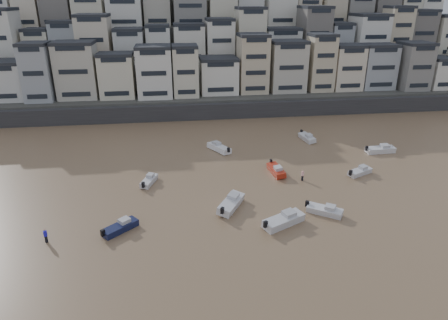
{
  "coord_description": "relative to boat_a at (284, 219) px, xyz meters",
  "views": [
    {
      "loc": [
        -0.42,
        -22.32,
        25.7
      ],
      "look_at": [
        6.79,
        30.0,
        4.0
      ],
      "focal_mm": 32.0,
      "sensor_mm": 36.0,
      "label": 1
    }
  ],
  "objects": [
    {
      "name": "person_pink",
      "position": [
        6.25,
        11.86,
        0.04
      ],
      "size": [
        0.44,
        0.44,
        1.74
      ],
      "primitive_type": null,
      "color": "#F3AEAC",
      "rests_on": "ground"
    },
    {
      "name": "boat_j",
      "position": [
        -19.47,
        1.34,
        -0.16
      ],
      "size": [
        4.74,
        4.44,
        1.34
      ],
      "primitive_type": null,
      "rotation": [
        0.0,
        0.0,
        0.72
      ],
      "color": "#141A3F",
      "rests_on": "ground"
    },
    {
      "name": "boat_f",
      "position": [
        -16.56,
        14.01,
        -0.21
      ],
      "size": [
        2.92,
        4.75,
        1.23
      ],
      "primitive_type": null,
      "rotation": [
        0.0,
        0.0,
        1.22
      ],
      "color": "silver",
      "rests_on": "ground"
    },
    {
      "name": "boat_a",
      "position": [
        0.0,
        0.0,
        0.0
      ],
      "size": [
        6.32,
        4.54,
        1.66
      ],
      "primitive_type": null,
      "rotation": [
        0.0,
        0.0,
        0.47
      ],
      "color": "silver",
      "rests_on": "ground"
    },
    {
      "name": "boat_b",
      "position": [
        5.89,
        1.81,
        -0.16
      ],
      "size": [
        4.89,
        4.15,
        1.33
      ],
      "primitive_type": null,
      "rotation": [
        0.0,
        0.0,
        -0.63
      ],
      "color": "silver",
      "rests_on": "ground"
    },
    {
      "name": "harbor_wall",
      "position": [
        -2.43,
        46.89,
        0.92
      ],
      "size": [
        140.0,
        3.0,
        3.5
      ],
      "primitive_type": "cube",
      "color": "#38383A",
      "rests_on": "ground"
    },
    {
      "name": "boat_i",
      "position": [
        12.87,
        29.23,
        -0.13
      ],
      "size": [
        2.38,
        5.34,
        1.41
      ],
      "primitive_type": null,
      "rotation": [
        0.0,
        0.0,
        -1.43
      ],
      "color": "silver",
      "rests_on": "ground"
    },
    {
      "name": "boat_h",
      "position": [
        -4.59,
        26.03,
        -0.04
      ],
      "size": [
        4.48,
        5.93,
        1.57
      ],
      "primitive_type": null,
      "rotation": [
        0.0,
        0.0,
        2.09
      ],
      "color": "white",
      "rests_on": "ground"
    },
    {
      "name": "boat_e",
      "position": [
        3.01,
        14.92,
        -0.1
      ],
      "size": [
        2.22,
        5.45,
        1.45
      ],
      "primitive_type": null,
      "rotation": [
        0.0,
        0.0,
        -1.48
      ],
      "color": "#A92614",
      "rests_on": "ground"
    },
    {
      "name": "boat_c",
      "position": [
        -5.68,
        4.99,
        0.0
      ],
      "size": [
        4.82,
        6.28,
        1.67
      ],
      "primitive_type": null,
      "rotation": [
        0.0,
        0.0,
        1.04
      ],
      "color": "silver",
      "rests_on": "ground"
    },
    {
      "name": "boat_d",
      "position": [
        15.82,
        12.75,
        -0.19
      ],
      "size": [
        4.9,
        3.41,
        1.28
      ],
      "primitive_type": null,
      "rotation": [
        0.0,
        0.0,
        0.45
      ],
      "color": "silver",
      "rests_on": "ground"
    },
    {
      "name": "person_blue",
      "position": [
        -27.48,
        0.06,
        0.04
      ],
      "size": [
        0.44,
        0.44,
        1.74
      ],
      "primitive_type": null,
      "color": "#221CD4",
      "rests_on": "ground"
    },
    {
      "name": "hillside",
      "position": [
        2.3,
        86.73,
        12.18
      ],
      "size": [
        141.04,
        66.0,
        50.0
      ],
      "color": "#4C4C47",
      "rests_on": "ground"
    },
    {
      "name": "boat_g",
      "position": [
        23.62,
        21.19,
        -0.05
      ],
      "size": [
        5.76,
        2.09,
        1.55
      ],
      "primitive_type": null,
      "rotation": [
        0.0,
        0.0,
        0.04
      ],
      "color": "silver",
      "rests_on": "ground"
    }
  ]
}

